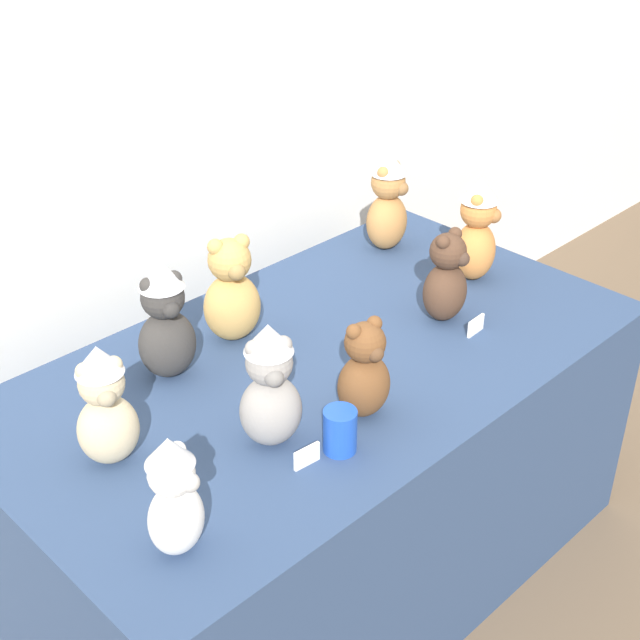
{
  "coord_description": "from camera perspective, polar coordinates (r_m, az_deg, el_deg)",
  "views": [
    {
      "loc": [
        -1.42,
        -1.2,
        2.14
      ],
      "look_at": [
        0.0,
        0.25,
        0.91
      ],
      "focal_mm": 50.55,
      "sensor_mm": 36.0,
      "label": 1
    }
  ],
  "objects": [
    {
      "name": "wall_back",
      "position": [
        2.74,
        -11.27,
        12.91
      ],
      "size": [
        7.0,
        0.08,
        2.6
      ],
      "primitive_type": "cube",
      "color": "white",
      "rests_on": "ground_plane"
    },
    {
      "name": "name_card_front_middle",
      "position": [
        2.57,
        9.84,
        -0.35
      ],
      "size": [
        0.07,
        0.01,
        0.05
      ],
      "primitive_type": "cube",
      "rotation": [
        0.0,
        0.0,
        0.06
      ],
      "color": "white",
      "rests_on": "display_table"
    },
    {
      "name": "ground_plane",
      "position": [
        2.83,
        3.73,
        -17.83
      ],
      "size": [
        10.0,
        10.0,
        0.0
      ],
      "primitive_type": "plane",
      "color": "brown"
    },
    {
      "name": "teddy_bear_cocoa",
      "position": [
        2.57,
        7.99,
        2.58
      ],
      "size": [
        0.16,
        0.14,
        0.28
      ],
      "rotation": [
        0.0,
        0.0,
        0.15
      ],
      "color": "#4C3323",
      "rests_on": "display_table"
    },
    {
      "name": "teddy_bear_snow",
      "position": [
        1.82,
        -9.22,
        -10.97
      ],
      "size": [
        0.16,
        0.15,
        0.28
      ],
      "rotation": [
        0.0,
        0.0,
        0.42
      ],
      "color": "white",
      "rests_on": "display_table"
    },
    {
      "name": "teddy_bear_sand",
      "position": [
        2.06,
        -13.46,
        -5.35
      ],
      "size": [
        0.17,
        0.16,
        0.31
      ],
      "rotation": [
        0.0,
        0.0,
        -0.36
      ],
      "color": "#CCB78E",
      "rests_on": "display_table"
    },
    {
      "name": "name_card_front_left",
      "position": [
        2.07,
        -0.84,
        -8.62
      ],
      "size": [
        0.07,
        0.01,
        0.05
      ],
      "primitive_type": "cube",
      "rotation": [
        0.0,
        0.0,
        -0.1
      ],
      "color": "white",
      "rests_on": "display_table"
    },
    {
      "name": "teddy_bear_ash",
      "position": [
        2.06,
        -3.18,
        -4.24
      ],
      "size": [
        0.19,
        0.18,
        0.32
      ],
      "rotation": [
        0.0,
        0.0,
        -0.5
      ],
      "color": "gray",
      "rests_on": "display_table"
    },
    {
      "name": "teddy_bear_caramel",
      "position": [
        2.95,
        4.31,
        7.46
      ],
      "size": [
        0.18,
        0.16,
        0.34
      ],
      "rotation": [
        0.0,
        0.0,
        0.22
      ],
      "color": "#B27A42",
      "rests_on": "display_table"
    },
    {
      "name": "teddy_bear_chestnut",
      "position": [
        2.17,
        2.78,
        -3.28
      ],
      "size": [
        0.15,
        0.14,
        0.27
      ],
      "rotation": [
        0.0,
        0.0,
        -0.17
      ],
      "color": "brown",
      "rests_on": "display_table"
    },
    {
      "name": "teddy_bear_ginger",
      "position": [
        2.8,
        9.9,
        5.6
      ],
      "size": [
        0.19,
        0.18,
        0.33
      ],
      "rotation": [
        0.0,
        0.0,
        0.42
      ],
      "color": "#D17F3D",
      "rests_on": "display_table"
    },
    {
      "name": "display_table",
      "position": [
        2.67,
        0.0,
        -9.44
      ],
      "size": [
        1.8,
        0.99,
        0.79
      ],
      "primitive_type": "cube",
      "color": "navy",
      "rests_on": "ground_plane"
    },
    {
      "name": "teddy_bear_charcoal",
      "position": [
        2.32,
        -9.78,
        -0.05
      ],
      "size": [
        0.18,
        0.16,
        0.34
      ],
      "rotation": [
        0.0,
        0.0,
        -0.22
      ],
      "color": "#383533",
      "rests_on": "display_table"
    },
    {
      "name": "teddy_bear_honey",
      "position": [
        2.46,
        -5.62,
        1.75
      ],
      "size": [
        0.2,
        0.18,
        0.31
      ],
      "rotation": [
        0.0,
        0.0,
        -0.34
      ],
      "color": "tan",
      "rests_on": "display_table"
    },
    {
      "name": "party_cup_blue",
      "position": [
        2.09,
        1.27,
        -7.01
      ],
      "size": [
        0.08,
        0.08,
        0.11
      ],
      "primitive_type": "cylinder",
      "color": "blue",
      "rests_on": "display_table"
    }
  ]
}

